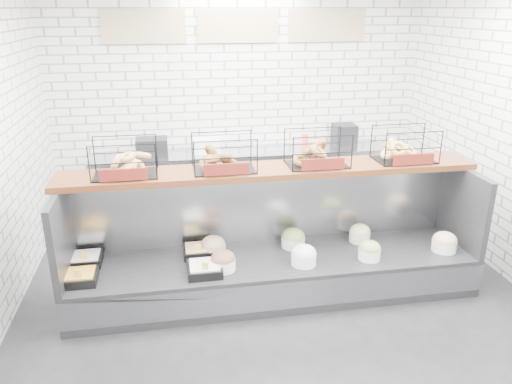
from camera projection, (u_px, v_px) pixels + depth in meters
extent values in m
plane|color=black|center=(281.00, 308.00, 4.82)|extent=(5.50, 5.50, 0.00)
cube|color=silver|center=(239.00, 102.00, 6.84)|extent=(5.00, 0.02, 3.00)
cube|color=#CBB58D|center=(144.00, 26.00, 6.26)|extent=(1.05, 0.03, 0.42)
cube|color=#CBB58D|center=(238.00, 26.00, 6.46)|extent=(1.05, 0.03, 0.42)
cube|color=#CBB58D|center=(327.00, 25.00, 6.65)|extent=(1.05, 0.03, 0.42)
cube|color=black|center=(274.00, 274.00, 5.03)|extent=(4.00, 0.90, 0.40)
cube|color=#93969B|center=(284.00, 295.00, 4.62)|extent=(4.00, 0.03, 0.28)
cube|color=#93969B|center=(267.00, 204.00, 5.20)|extent=(4.00, 0.08, 0.80)
cube|color=black|center=(62.00, 235.00, 4.50)|extent=(0.06, 0.90, 0.80)
cube|color=black|center=(462.00, 206.00, 5.14)|extent=(0.06, 0.90, 0.80)
cube|color=black|center=(81.00, 278.00, 4.49)|extent=(0.29, 0.29, 0.08)
cube|color=orange|center=(80.00, 274.00, 4.48)|extent=(0.25, 0.25, 0.04)
cube|color=#EEC053|center=(78.00, 275.00, 4.36)|extent=(0.06, 0.01, 0.08)
cube|color=black|center=(86.00, 260.00, 4.81)|extent=(0.29, 0.29, 0.08)
cube|color=white|center=(86.00, 257.00, 4.80)|extent=(0.25, 0.25, 0.04)
cube|color=#EEC053|center=(84.00, 256.00, 4.68)|extent=(0.06, 0.01, 0.08)
cube|color=black|center=(205.00, 269.00, 4.63)|extent=(0.32, 0.32, 0.08)
cube|color=silver|center=(204.00, 266.00, 4.62)|extent=(0.27, 0.27, 0.04)
cube|color=#EEC053|center=(205.00, 266.00, 4.50)|extent=(0.06, 0.01, 0.08)
cube|color=black|center=(198.00, 252.00, 4.97)|extent=(0.28, 0.28, 0.08)
cube|color=#F4CC7C|center=(198.00, 248.00, 4.96)|extent=(0.24, 0.24, 0.04)
cube|color=#EEC053|center=(198.00, 248.00, 4.85)|extent=(0.06, 0.01, 0.08)
cylinder|color=white|center=(223.00, 264.00, 4.69)|extent=(0.24, 0.24, 0.11)
ellipsoid|color=brown|center=(223.00, 259.00, 4.67)|extent=(0.23, 0.23, 0.16)
cylinder|color=white|center=(213.00, 250.00, 4.98)|extent=(0.25, 0.25, 0.11)
ellipsoid|color=tan|center=(213.00, 244.00, 4.96)|extent=(0.24, 0.24, 0.17)
cylinder|color=white|center=(304.00, 259.00, 4.79)|extent=(0.24, 0.24, 0.11)
ellipsoid|color=silver|center=(304.00, 253.00, 4.77)|extent=(0.24, 0.24, 0.17)
cylinder|color=white|center=(293.00, 242.00, 5.15)|extent=(0.24, 0.24, 0.11)
ellipsoid|color=#7D964C|center=(293.00, 236.00, 5.12)|extent=(0.24, 0.24, 0.17)
cylinder|color=white|center=(369.00, 254.00, 4.90)|extent=(0.22, 0.22, 0.11)
ellipsoid|color=#84984D|center=(370.00, 248.00, 4.87)|extent=(0.22, 0.22, 0.15)
cylinder|color=white|center=(360.00, 236.00, 5.27)|extent=(0.22, 0.22, 0.11)
ellipsoid|color=#DEB989|center=(360.00, 231.00, 5.25)|extent=(0.22, 0.22, 0.15)
cylinder|color=white|center=(444.00, 245.00, 5.06)|extent=(0.25, 0.25, 0.11)
ellipsoid|color=#D7AF84|center=(445.00, 240.00, 5.04)|extent=(0.24, 0.24, 0.17)
cube|color=#421E0E|center=(271.00, 170.00, 4.87)|extent=(4.10, 0.50, 0.06)
cube|color=black|center=(124.00, 158.00, 4.58)|extent=(0.60, 0.38, 0.34)
cube|color=#601911|center=(124.00, 175.00, 4.43)|extent=(0.42, 0.02, 0.11)
cube|color=black|center=(224.00, 153.00, 4.73)|extent=(0.60, 0.38, 0.34)
cube|color=#601911|center=(227.00, 169.00, 4.57)|extent=(0.42, 0.02, 0.11)
cube|color=black|center=(317.00, 148.00, 4.88)|extent=(0.60, 0.38, 0.34)
cube|color=#601911|center=(323.00, 164.00, 4.72)|extent=(0.42, 0.02, 0.11)
cube|color=black|center=(405.00, 144.00, 5.03)|extent=(0.60, 0.38, 0.34)
cube|color=#601911|center=(413.00, 159.00, 4.87)|extent=(0.42, 0.02, 0.11)
cube|color=#93969B|center=(243.00, 182.00, 6.91)|extent=(4.00, 0.60, 0.90)
cube|color=black|center=(152.00, 147.00, 6.46)|extent=(0.40, 0.30, 0.24)
cube|color=silver|center=(206.00, 146.00, 6.67)|extent=(0.35, 0.28, 0.18)
cylinder|color=#DE4C37|center=(305.00, 142.00, 6.78)|extent=(0.09, 0.09, 0.22)
cube|color=black|center=(344.00, 135.00, 6.96)|extent=(0.30, 0.30, 0.30)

